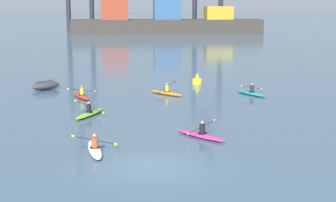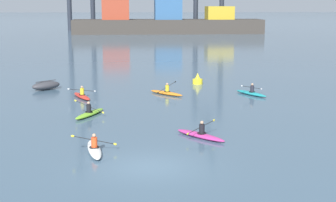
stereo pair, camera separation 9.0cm
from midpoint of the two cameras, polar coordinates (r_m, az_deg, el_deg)
The scene contains 10 objects.
ground_plane at distance 22.64m, azimuth -1.93°, elevation -7.45°, with size 800.00×800.00×0.00m, color #425B70.
container_barge at distance 122.83m, azimuth -0.28°, elevation 8.98°, with size 45.30×8.45×8.93m.
capsized_dinghy at distance 43.71m, azimuth -13.54°, elevation 1.71°, with size 2.68×2.54×0.76m.
channel_buoy at distance 45.62m, azimuth 3.41°, elevation 2.38°, with size 0.90×0.90×1.00m.
kayak_red at distance 39.35m, azimuth -9.62°, elevation 0.60°, with size 2.10×3.36×0.95m.
kayak_white at distance 25.03m, azimuth -8.21°, elevation -5.33°, with size 2.21×3.45×0.95m.
kayak_teal at distance 40.58m, azimuth 9.44°, elevation 0.92°, with size 2.14×3.28×0.95m.
kayak_orange at distance 40.20m, azimuth -0.12°, elevation 0.97°, with size 2.73×2.92×1.01m.
kayak_magenta at distance 27.40m, azimuth 3.78°, elevation -3.81°, with size 2.62×3.01×0.95m.
kayak_lime at distance 33.04m, azimuth -8.76°, elevation -1.36°, with size 2.03×3.33×1.01m.
Camera 2 is at (-0.81, -21.47, 7.14)m, focal length 54.04 mm.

